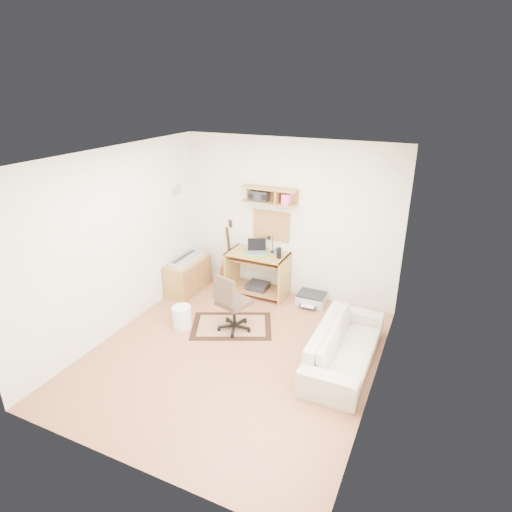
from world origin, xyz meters
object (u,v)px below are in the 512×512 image
at_px(desk, 258,274).
at_px(task_chair, 234,302).
at_px(sofa, 345,340).
at_px(printer, 312,299).
at_px(cabinet, 188,275).

bearing_deg(desk, task_chair, -82.23).
bearing_deg(desk, sofa, -35.77).
relative_size(printer, sofa, 0.25).
height_order(cabinet, printer, cabinet).
distance_m(cabinet, printer, 2.14).
xyz_separation_m(desk, sofa, (1.81, -1.30, -0.02)).
relative_size(task_chair, cabinet, 1.01).
xyz_separation_m(cabinet, printer, (2.09, 0.42, -0.19)).
relative_size(desk, task_chair, 1.10).
bearing_deg(task_chair, cabinet, 164.94).
distance_m(desk, printer, 0.99).
bearing_deg(printer, cabinet, -169.75).
distance_m(task_chair, printer, 1.50).
bearing_deg(desk, printer, 3.58).
distance_m(task_chair, sofa, 1.65).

